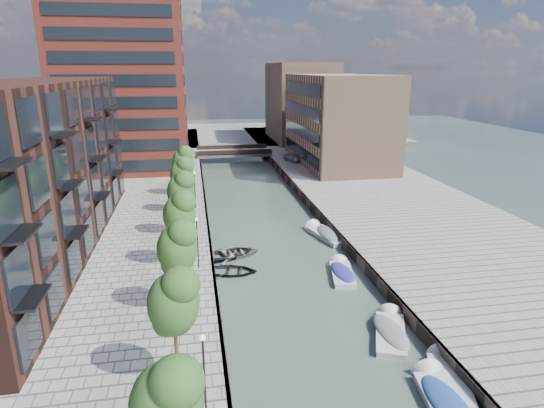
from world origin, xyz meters
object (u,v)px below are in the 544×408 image
object	(u,v)px
sloop_3	(234,256)
motorboat_4	(325,234)
motorboat_0	(444,402)
motorboat_3	(342,272)
tree_1	(173,300)
motorboat_1	(390,331)
car	(293,157)
bridge	(234,152)
tree_3	(179,212)
tree_4	(181,189)
tree_5	(182,173)
motorboat_2	(448,378)
tree_6	(183,160)
sloop_4	(228,257)
tree_0	(166,401)
tree_2	(177,246)
sloop_1	(232,273)

from	to	relation	value
sloop_3	motorboat_4	xyz separation A→B (m)	(9.33, 3.31, 0.23)
motorboat_0	motorboat_3	distance (m)	15.11
tree_1	motorboat_0	world-z (taller)	tree_1
motorboat_0	sloop_3	bearing A→B (deg)	112.52
motorboat_1	car	size ratio (longest dim) A/B	1.28
bridge	tree_1	xyz separation A→B (m)	(-8.50, -61.00, 3.92)
tree_1	motorboat_1	world-z (taller)	tree_1
sloop_3	car	bearing A→B (deg)	-28.54
tree_3	tree_4	bearing A→B (deg)	90.00
tree_5	motorboat_4	bearing A→B (deg)	-28.66
motorboat_2	motorboat_3	bearing A→B (deg)	96.47
tree_6	motorboat_2	distance (m)	39.45
tree_4	motorboat_4	size ratio (longest dim) A/B	1.00
tree_4	sloop_3	xyz separation A→B (m)	(4.43, -3.83, -5.31)
tree_3	motorboat_0	xyz separation A→B (m)	(12.88, -17.21, -5.09)
sloop_4	car	distance (m)	38.65
motorboat_4	tree_3	bearing A→B (deg)	-154.78
tree_6	motorboat_1	distance (m)	34.70
tree_0	tree_4	bearing A→B (deg)	90.00
tree_2	motorboat_1	xyz separation A→B (m)	(12.91, -3.80, -5.10)
tree_5	sloop_3	distance (m)	12.85
tree_0	motorboat_0	bearing A→B (deg)	16.41
tree_4	motorboat_2	xyz separation A→B (m)	(14.13, -22.46, -5.21)
tree_3	car	xyz separation A→B (m)	(17.72, 39.05, -3.60)
motorboat_1	car	bearing A→B (deg)	84.48
sloop_3	motorboat_0	world-z (taller)	motorboat_0
motorboat_0	bridge	bearing A→B (deg)	93.90
motorboat_4	sloop_4	bearing A→B (deg)	-160.64
tree_4	motorboat_3	size ratio (longest dim) A/B	1.19
bridge	sloop_3	xyz separation A→B (m)	(-4.07, -43.83, -1.39)
sloop_4	motorboat_4	xyz separation A→B (m)	(9.88, 3.47, 0.23)
motorboat_0	motorboat_3	bearing A→B (deg)	91.00
tree_6	motorboat_0	world-z (taller)	tree_6
sloop_4	motorboat_1	world-z (taller)	motorboat_1
tree_0	motorboat_2	bearing A→B (deg)	21.40
tree_0	sloop_1	distance (m)	21.68
motorboat_2	motorboat_4	size ratio (longest dim) A/B	0.89
tree_1	sloop_1	distance (m)	15.16
tree_1	sloop_1	xyz separation A→B (m)	(3.89, 13.66, -5.31)
tree_3	car	size ratio (longest dim) A/B	1.44
tree_5	motorboat_2	bearing A→B (deg)	-64.37
tree_0	tree_6	world-z (taller)	same
tree_4	motorboat_1	bearing A→B (deg)	-54.05
tree_2	tree_4	world-z (taller)	same
tree_5	tree_6	xyz separation A→B (m)	(0.00, 7.00, 0.00)
motorboat_4	car	xyz separation A→B (m)	(3.96, 32.57, 1.47)
tree_3	tree_4	distance (m)	7.00
tree_5	tree_3	bearing A→B (deg)	-90.00
bridge	sloop_1	xyz separation A→B (m)	(-4.61, -47.34, -1.39)
motorboat_4	bridge	bearing A→B (deg)	97.39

